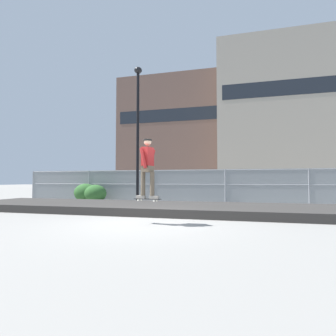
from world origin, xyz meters
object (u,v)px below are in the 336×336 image
at_px(skateboard, 147,199).
at_px(street_lamp, 138,119).
at_px(parked_car_near, 113,186).
at_px(skater, 148,164).
at_px(parked_car_far, 286,187).
at_px(shrub_left, 86,193).
at_px(shrub_center, 95,193).
at_px(parked_car_mid, 186,187).

distance_m(skateboard, street_lamp, 8.18).
bearing_deg(parked_car_near, street_lamp, -46.68).
bearing_deg(skater, parked_car_far, 60.80).
distance_m(skater, shrub_left, 8.96).
bearing_deg(street_lamp, skateboard, -66.76).
distance_m(shrub_left, shrub_center, 0.80).
xyz_separation_m(parked_car_near, parked_car_mid, (5.27, -0.19, 0.00)).
xyz_separation_m(skater, parked_car_near, (-5.95, 9.88, -0.87)).
bearing_deg(skateboard, shrub_center, 129.85).
height_order(parked_car_near, parked_car_far, same).
relative_size(parked_car_mid, parked_car_far, 1.02).
height_order(street_lamp, parked_car_far, street_lamp).
height_order(parked_car_near, shrub_center, parked_car_near).
bearing_deg(parked_car_far, skateboard, -119.20).
height_order(skateboard, skater, skater).
bearing_deg(skateboard, skater, 0.00).
bearing_deg(parked_car_mid, parked_car_near, 177.93).
distance_m(street_lamp, parked_car_mid, 5.41).
bearing_deg(parked_car_near, shrub_left, -91.34).
height_order(skater, parked_car_near, skater).
distance_m(parked_car_mid, shrub_center, 5.71).
height_order(parked_car_far, shrub_left, parked_car_far).
distance_m(parked_car_near, parked_car_far, 11.33).
bearing_deg(street_lamp, skater, -66.76).
distance_m(parked_car_far, shrub_center, 11.15).
distance_m(parked_car_near, parked_car_mid, 5.27).
relative_size(skater, shrub_left, 1.28).
bearing_deg(skater, street_lamp, 113.24).
bearing_deg(skater, shrub_left, 132.72).
xyz_separation_m(skateboard, parked_car_far, (5.38, 9.62, 0.13)).
bearing_deg(skateboard, parked_car_near, 121.04).
xyz_separation_m(street_lamp, parked_car_far, (8.20, 3.05, -3.86)).
bearing_deg(shrub_center, shrub_left, 163.81).
bearing_deg(skater, parked_car_near, 121.04).
xyz_separation_m(shrub_left, shrub_center, (0.77, -0.22, -0.03)).
bearing_deg(skateboard, parked_car_mid, 94.04).
distance_m(skater, parked_car_far, 11.06).
bearing_deg(shrub_center, parked_car_far, 17.32).
bearing_deg(parked_car_mid, skateboard, -85.96).
bearing_deg(parked_car_far, shrub_center, -162.68).
relative_size(parked_car_far, shrub_left, 3.26).
bearing_deg(parked_car_near, parked_car_far, -1.34).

